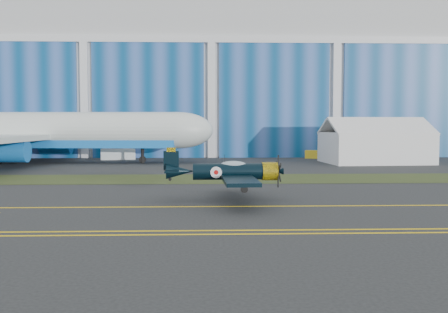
{
  "coord_description": "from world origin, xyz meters",
  "views": [
    {
      "loc": [
        -1.18,
        -42.62,
        6.04
      ],
      "look_at": [
        0.63,
        6.9,
        2.88
      ],
      "focal_mm": 42.0,
      "sensor_mm": 36.0,
      "label": 1
    }
  ],
  "objects_px": {
    "warbird": "(228,172)",
    "jetliner": "(27,91)",
    "shipping_container": "(118,152)",
    "tent": "(375,140)",
    "tug": "(313,154)"
  },
  "relations": [
    {
      "from": "warbird",
      "to": "jetliner",
      "type": "xyz_separation_m",
      "value": [
        -28.74,
        40.35,
        8.71
      ]
    },
    {
      "from": "warbird",
      "to": "shipping_container",
      "type": "distance_m",
      "value": 49.87
    },
    {
      "from": "shipping_container",
      "to": "tent",
      "type": "bearing_deg",
      "value": -24.99
    },
    {
      "from": "jetliner",
      "to": "shipping_container",
      "type": "distance_m",
      "value": 17.2
    },
    {
      "from": "jetliner",
      "to": "shipping_container",
      "type": "relative_size",
      "value": 11.76
    },
    {
      "from": "tent",
      "to": "shipping_container",
      "type": "distance_m",
      "value": 41.44
    },
    {
      "from": "jetliner",
      "to": "warbird",
      "type": "bearing_deg",
      "value": -51.57
    },
    {
      "from": "tent",
      "to": "shipping_container",
      "type": "xyz_separation_m",
      "value": [
        -40.36,
        9.11,
        -2.28
      ]
    },
    {
      "from": "jetliner",
      "to": "tent",
      "type": "xyz_separation_m",
      "value": [
        52.78,
        -2.34,
        -7.5
      ]
    },
    {
      "from": "jetliner",
      "to": "tug",
      "type": "bearing_deg",
      "value": 13.37
    },
    {
      "from": "tent",
      "to": "warbird",
      "type": "bearing_deg",
      "value": -126.32
    },
    {
      "from": "warbird",
      "to": "jetliner",
      "type": "relative_size",
      "value": 0.2
    },
    {
      "from": "warbird",
      "to": "tug",
      "type": "distance_m",
      "value": 51.5
    },
    {
      "from": "warbird",
      "to": "shipping_container",
      "type": "bearing_deg",
      "value": 107.24
    },
    {
      "from": "shipping_container",
      "to": "tug",
      "type": "xyz_separation_m",
      "value": [
        33.03,
        1.58,
        -0.52
      ]
    }
  ]
}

